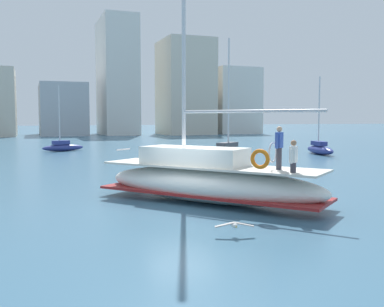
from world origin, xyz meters
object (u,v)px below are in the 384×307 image
Objects in this scene: main_sailboat at (208,180)px; moored_catamaran at (226,151)px; moored_sloop_near at (320,149)px; moored_sloop_far at (63,146)px; seagull at (234,225)px.

moored_catamaran is (8.75, 17.38, -0.27)m from main_sailboat.
moored_sloop_near is at bearing 3.88° from moored_catamaran.
moored_catamaran is at bearing -47.04° from moored_sloop_far.
main_sailboat is 1.83× the size of moored_sloop_far.
moored_sloop_far is at bearing 96.50° from main_sailboat.
moored_sloop_near is at bearing 44.18° from main_sailboat.
moored_sloop_far is at bearing 150.53° from moored_sloop_near.
moored_catamaran reaches higher than moored_sloop_near.
moored_sloop_near is 0.72× the size of moored_catamaran.
moored_catamaran is at bearing 66.00° from seagull.
main_sailboat is 19.46m from moored_catamaran.
moored_catamaran is (12.22, -13.12, 0.15)m from moored_sloop_far.
main_sailboat is at bearing -116.71° from moored_catamaran.
moored_sloop_far is 5.98× the size of seagull.
moored_sloop_far is 17.93m from moored_catamaran.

